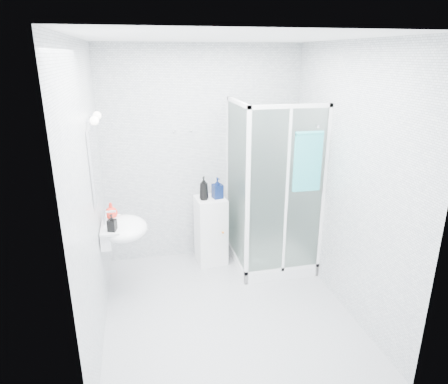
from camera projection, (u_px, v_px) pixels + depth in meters
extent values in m
cube|color=silver|center=(227.00, 189.00, 3.66)|extent=(2.40, 2.60, 2.60)
cube|color=#B2B4B7|center=(227.00, 309.00, 4.08)|extent=(2.40, 2.60, 0.01)
cube|color=white|center=(227.00, 38.00, 3.23)|extent=(2.40, 2.60, 0.01)
cube|color=white|center=(270.00, 257.00, 5.00)|extent=(0.90, 0.90, 0.12)
cube|color=white|center=(239.00, 103.00, 4.29)|extent=(0.04, 0.90, 0.04)
cube|color=white|center=(291.00, 106.00, 3.98)|extent=(0.90, 0.04, 0.04)
cube|color=white|center=(248.00, 202.00, 4.21)|extent=(0.04, 0.04, 2.00)
cube|color=white|center=(237.00, 186.00, 4.59)|extent=(0.02, 0.82, 1.84)
cube|color=white|center=(286.00, 195.00, 4.27)|extent=(0.82, 0.02, 1.84)
cube|color=white|center=(286.00, 195.00, 4.28)|extent=(0.03, 0.04, 1.84)
cylinder|color=silver|center=(264.00, 150.00, 4.94)|extent=(0.02, 0.02, 1.00)
cylinder|color=silver|center=(266.00, 112.00, 4.76)|extent=(0.09, 0.05, 0.09)
cylinder|color=silver|center=(266.00, 172.00, 5.07)|extent=(0.12, 0.04, 0.12)
cylinder|color=silver|center=(317.00, 126.00, 4.06)|extent=(0.03, 0.05, 0.03)
cube|color=white|center=(107.00, 235.00, 4.02)|extent=(0.10, 0.40, 0.18)
ellipsoid|color=white|center=(125.00, 228.00, 4.04)|extent=(0.46, 0.56, 0.20)
cube|color=white|center=(112.00, 225.00, 4.00)|extent=(0.16, 0.50, 0.02)
cylinder|color=silver|center=(105.00, 218.00, 3.96)|extent=(0.04, 0.04, 0.16)
cylinder|color=silver|center=(110.00, 212.00, 3.95)|extent=(0.12, 0.02, 0.02)
cube|color=white|center=(94.00, 163.00, 3.77)|extent=(0.02, 0.60, 0.70)
cylinder|color=silver|center=(89.00, 121.00, 3.49)|extent=(0.05, 0.04, 0.04)
sphere|color=white|center=(94.00, 121.00, 3.49)|extent=(0.08, 0.08, 0.08)
cylinder|color=silver|center=(93.00, 116.00, 3.78)|extent=(0.05, 0.04, 0.04)
sphere|color=white|center=(97.00, 116.00, 3.79)|extent=(0.08, 0.08, 0.08)
cylinder|color=silver|center=(174.00, 131.00, 4.65)|extent=(0.02, 0.04, 0.02)
sphere|color=silver|center=(174.00, 132.00, 4.63)|extent=(0.03, 0.03, 0.03)
cylinder|color=silver|center=(191.00, 131.00, 4.70)|extent=(0.02, 0.04, 0.02)
sphere|color=silver|center=(191.00, 131.00, 4.67)|extent=(0.03, 0.03, 0.03)
cube|color=white|center=(211.00, 230.00, 4.91)|extent=(0.37, 0.37, 0.84)
cube|color=white|center=(213.00, 236.00, 4.75)|extent=(0.31, 0.03, 0.72)
sphere|color=orange|center=(223.00, 233.00, 4.74)|extent=(0.03, 0.03, 0.03)
cube|color=#2FACB3|center=(308.00, 163.00, 4.15)|extent=(0.30, 0.04, 0.62)
cylinder|color=#2FACB3|center=(310.00, 133.00, 4.05)|extent=(0.30, 0.04, 0.04)
imported|color=black|center=(204.00, 188.00, 4.68)|extent=(0.14, 0.14, 0.28)
imported|color=#0C1C49|center=(217.00, 188.00, 4.73)|extent=(0.14, 0.14, 0.25)
imported|color=red|center=(111.00, 211.00, 4.11)|extent=(0.17, 0.17, 0.17)
imported|color=black|center=(112.00, 223.00, 3.81)|extent=(0.10, 0.10, 0.17)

